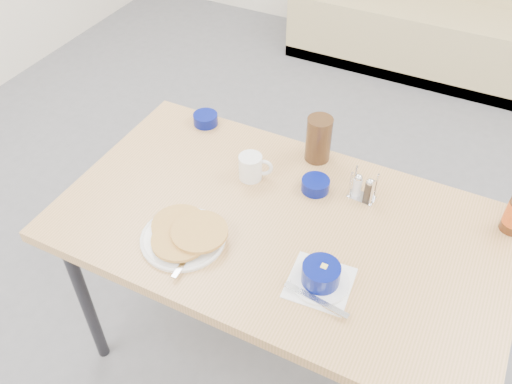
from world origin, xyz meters
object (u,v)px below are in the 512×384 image
at_px(coffee_mug, 252,167).
at_px(butter_bowl, 315,185).
at_px(booth_bench, 438,17).
at_px(pancake_plate, 185,235).
at_px(condiment_caddy, 363,189).
at_px(dining_table, 281,235).
at_px(creamer_bowl, 206,119).
at_px(grits_setting, 321,277).
at_px(amber_tumbler, 319,139).

bearing_deg(coffee_mug, butter_bowl, 10.21).
bearing_deg(booth_bench, coffee_mug, -94.27).
height_order(pancake_plate, butter_bowl, pancake_plate).
relative_size(coffee_mug, butter_bowl, 1.21).
relative_size(coffee_mug, condiment_caddy, 1.08).
distance_m(butter_bowl, condiment_caddy, 0.15).
relative_size(dining_table, pancake_plate, 5.14).
bearing_deg(pancake_plate, dining_table, 40.21).
xyz_separation_m(booth_bench, dining_table, (0.00, -2.53, 0.35)).
height_order(dining_table, creamer_bowl, creamer_bowl).
xyz_separation_m(coffee_mug, condiment_caddy, (0.36, 0.07, -0.01)).
relative_size(creamer_bowl, condiment_caddy, 0.88).
xyz_separation_m(grits_setting, creamer_bowl, (-0.67, 0.51, -0.01)).
bearing_deg(coffee_mug, booth_bench, 85.73).
xyz_separation_m(dining_table, butter_bowl, (0.04, 0.18, 0.08)).
relative_size(booth_bench, butter_bowl, 20.37).
distance_m(pancake_plate, butter_bowl, 0.46).
relative_size(pancake_plate, grits_setting, 1.32).
distance_m(grits_setting, creamer_bowl, 0.84).
bearing_deg(coffee_mug, pancake_plate, -98.68).
bearing_deg(grits_setting, dining_table, 139.28).
distance_m(pancake_plate, coffee_mug, 0.35).
distance_m(booth_bench, dining_table, 2.56).
relative_size(booth_bench, creamer_bowl, 20.57).
height_order(grits_setting, amber_tumbler, amber_tumbler).
distance_m(creamer_bowl, butter_bowl, 0.53).
bearing_deg(creamer_bowl, grits_setting, -37.24).
relative_size(dining_table, butter_bowl, 15.01).
bearing_deg(condiment_caddy, dining_table, -125.29).
height_order(booth_bench, coffee_mug, booth_bench).
bearing_deg(grits_setting, amber_tumbler, 112.79).
distance_m(coffee_mug, amber_tumbler, 0.25).
relative_size(creamer_bowl, butter_bowl, 0.99).
bearing_deg(booth_bench, amber_tumbler, -90.50).
height_order(dining_table, pancake_plate, pancake_plate).
distance_m(dining_table, grits_setting, 0.27).
height_order(booth_bench, amber_tumbler, booth_bench).
distance_m(grits_setting, butter_bowl, 0.38).
bearing_deg(booth_bench, dining_table, -90.00).
bearing_deg(booth_bench, pancake_plate, -94.83).
height_order(booth_bench, creamer_bowl, booth_bench).
bearing_deg(condiment_caddy, coffee_mug, -163.51).
height_order(creamer_bowl, amber_tumbler, amber_tumbler).
xyz_separation_m(dining_table, creamer_bowl, (-0.47, 0.34, 0.08)).
xyz_separation_m(booth_bench, pancake_plate, (-0.23, -2.73, 0.43)).
bearing_deg(dining_table, condiment_caddy, 49.36).
relative_size(booth_bench, condiment_caddy, 18.15).
bearing_deg(coffee_mug, grits_setting, -40.01).
height_order(amber_tumbler, condiment_caddy, amber_tumbler).
xyz_separation_m(dining_table, amber_tumbler, (-0.02, 0.34, 0.15)).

